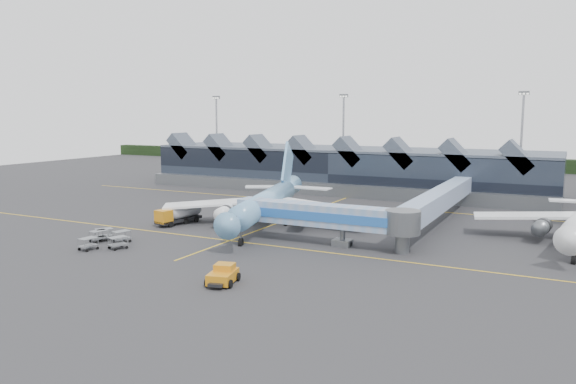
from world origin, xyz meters
The scene contains 10 objects.
ground centered at (0.00, 0.00, 0.00)m, with size 260.00×260.00×0.00m, color #252528.
taxi_stripes centered at (0.00, 10.00, 0.01)m, with size 120.00×60.00×0.01m.
tree_line_far centered at (0.00, 110.00, 2.00)m, with size 260.00×4.00×4.00m, color black.
terminal centered at (-5.07, 47.35, 4.88)m, with size 90.00×22.25×12.52m.
light_masts centered at (21.00, 62.80, 12.49)m, with size 132.40×42.56×22.45m.
main_airliner centered at (-0.80, 4.23, 3.71)m, with size 33.08×38.78×12.63m.
jet_bridge centered at (13.83, -3.97, 3.74)m, with size 25.37×4.38×5.50m.
fuel_truck centered at (-13.56, -1.44, 1.65)m, with size 3.52×8.85×2.94m.
pushback_tug centered at (10.05, -24.75, 0.86)m, with size 3.53×4.71×1.92m.
baggage_carts centered at (-13.34, -17.38, 0.88)m, with size 7.68×7.70×1.57m.
Camera 1 is at (41.30, -71.27, 17.29)m, focal length 35.00 mm.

